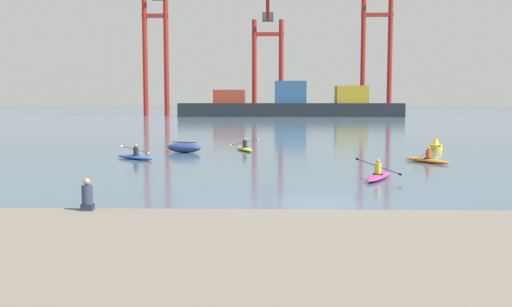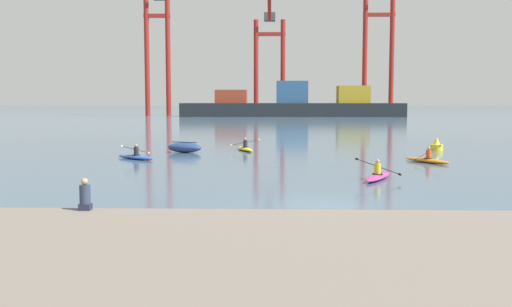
{
  "view_description": "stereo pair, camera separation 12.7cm",
  "coord_description": "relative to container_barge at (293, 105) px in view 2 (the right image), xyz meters",
  "views": [
    {
      "loc": [
        -1.69,
        -19.78,
        3.63
      ],
      "look_at": [
        -2.66,
        12.95,
        0.6
      ],
      "focal_mm": 40.18,
      "sensor_mm": 36.0,
      "label": 1
    },
    {
      "loc": [
        -1.57,
        -19.77,
        3.63
      ],
      "look_at": [
        -2.66,
        12.95,
        0.6
      ],
      "focal_mm": 40.18,
      "sensor_mm": 36.0,
      "label": 2
    }
  ],
  "objects": [
    {
      "name": "kayak_yellow",
      "position": [
        -6.31,
        -89.94,
        -2.35
      ],
      "size": [
        2.16,
        3.41,
        0.95
      ],
      "color": "yellow",
      "rests_on": "ground"
    },
    {
      "name": "container_barge",
      "position": [
        0.0,
        0.0,
        0.0
      ],
      "size": [
        50.52,
        8.13,
        8.05
      ],
      "color": "#1E2328",
      "rests_on": "ground"
    },
    {
      "name": "gantry_crane_west_mid",
      "position": [
        -5.57,
        12.22,
        14.25
      ],
      "size": [
        7.91,
        19.45,
        35.32
      ],
      "color": "maroon",
      "rests_on": "ground"
    },
    {
      "name": "kayak_orange",
      "position": [
        4.81,
        -97.63,
        -2.35
      ],
      "size": [
        2.32,
        3.2,
        1.04
      ],
      "color": "orange",
      "rests_on": "ground"
    },
    {
      "name": "gantry_crane_west",
      "position": [
        -32.28,
        5.62,
        16.03
      ],
      "size": [
        6.29,
        17.52,
        37.34
      ],
      "color": "maroon",
      "rests_on": "ground"
    },
    {
      "name": "ground_plane",
      "position": [
        -2.56,
        -111.54,
        -2.52
      ],
      "size": [
        800.0,
        800.0,
        0.0
      ],
      "primitive_type": "plane",
      "color": "#425B70"
    },
    {
      "name": "capsized_dinghy",
      "position": [
        -10.47,
        -91.58,
        -2.17
      ],
      "size": [
        2.82,
        1.94,
        0.76
      ],
      "color": "navy",
      "rests_on": "ground"
    },
    {
      "name": "channel_buoy",
      "position": [
        7.64,
        -89.39,
        -2.16
      ],
      "size": [
        0.9,
        0.9,
        1.0
      ],
      "color": "yellow",
      "rests_on": "ground"
    },
    {
      "name": "seated_onlooker",
      "position": [
        -9.4,
        -115.78,
        -1.53
      ],
      "size": [
        0.32,
        0.3,
        0.9
      ],
      "color": "#23283D",
      "rests_on": "stone_quay"
    },
    {
      "name": "kayak_blue",
      "position": [
        -12.8,
        -96.24,
        -2.35
      ],
      "size": [
        3.02,
        2.6,
        0.96
      ],
      "color": "#2856B2",
      "rests_on": "ground"
    },
    {
      "name": "kayak_magenta",
      "position": [
        0.62,
        -104.99,
        -2.35
      ],
      "size": [
        2.03,
        3.33,
        0.99
      ],
      "color": "#C13384",
      "rests_on": "ground"
    },
    {
      "name": "gantry_crane_east_mid",
      "position": [
        21.25,
        11.38,
        16.98
      ],
      "size": [
        7.79,
        21.11,
        38.88
      ],
      "color": "maroon",
      "rests_on": "ground"
    }
  ]
}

